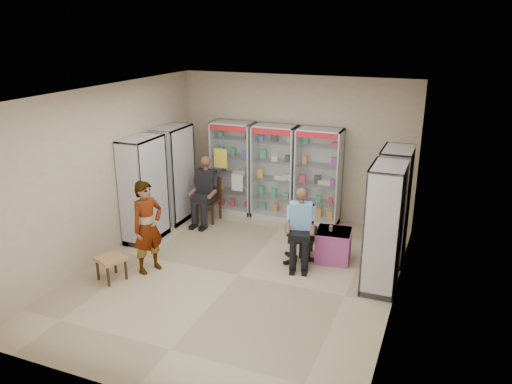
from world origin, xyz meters
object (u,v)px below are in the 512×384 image
at_px(cabinet_back_left, 233,168).
at_px(seated_shopkeeper, 301,228).
at_px(wooden_chair, 208,200).
at_px(cabinet_left_near, 144,190).
at_px(cabinet_right_near, 384,228).
at_px(woven_stool_b, 112,268).
at_px(woven_stool_a, 320,246).
at_px(cabinet_right_far, 393,205).
at_px(cabinet_back_right, 318,177).
at_px(office_chair, 301,235).
at_px(standing_man, 148,227).
at_px(cabinet_left_far, 174,174).
at_px(pink_trunk, 333,245).
at_px(cabinet_back_mid, 274,172).

bearing_deg(cabinet_back_left, seated_shopkeeper, -41.82).
bearing_deg(wooden_chair, cabinet_left_near, -117.61).
height_order(cabinet_right_near, woven_stool_b, cabinet_right_near).
xyz_separation_m(woven_stool_a, woven_stool_b, (-2.92, -2.09, -0.00)).
bearing_deg(cabinet_left_near, cabinet_right_near, 87.43).
bearing_deg(cabinet_right_far, cabinet_back_right, 55.27).
relative_size(cabinet_back_left, cabinet_right_far, 1.00).
bearing_deg(office_chair, standing_man, -164.44).
bearing_deg(standing_man, cabinet_right_far, -40.43).
distance_m(seated_shopkeeper, woven_stool_b, 3.20).
distance_m(cabinet_left_far, seated_shopkeeper, 3.21).
distance_m(cabinet_right_near, office_chair, 1.55).
height_order(cabinet_left_near, pink_trunk, cabinet_left_near).
relative_size(cabinet_back_mid, woven_stool_a, 4.88).
bearing_deg(cabinet_right_near, pink_trunk, 54.56).
bearing_deg(cabinet_right_near, seated_shopkeeper, 76.56).
xyz_separation_m(cabinet_back_right, seated_shopkeeper, (0.21, -1.89, -0.36)).
relative_size(cabinet_left_near, office_chair, 1.98).
bearing_deg(cabinet_right_far, standing_man, 118.31).
bearing_deg(pink_trunk, seated_shopkeeper, -149.62).
bearing_deg(woven_stool_a, standing_man, -147.85).
bearing_deg(cabinet_left_near, cabinet_back_left, 155.39).
relative_size(woven_stool_a, woven_stool_b, 1.02).
xyz_separation_m(cabinet_right_far, cabinet_left_far, (-4.46, 0.20, 0.00)).
distance_m(cabinet_back_mid, standing_man, 3.31).
bearing_deg(cabinet_back_left, standing_man, -92.75).
height_order(cabinet_back_left, wooden_chair, cabinet_back_left).
distance_m(cabinet_back_left, cabinet_right_far, 3.71).
xyz_separation_m(cabinet_back_mid, cabinet_right_near, (2.58, -2.23, 0.00)).
bearing_deg(cabinet_back_mid, pink_trunk, -43.41).
height_order(pink_trunk, standing_man, standing_man).
xyz_separation_m(cabinet_back_left, pink_trunk, (2.63, -1.59, -0.72)).
relative_size(seated_shopkeeper, pink_trunk, 2.22).
relative_size(cabinet_left_near, seated_shopkeeper, 1.55).
bearing_deg(cabinet_left_far, standing_man, 19.69).
bearing_deg(cabinet_back_left, cabinet_right_near, -32.28).
bearing_deg(woven_stool_b, cabinet_back_right, 55.97).
distance_m(woven_stool_a, standing_man, 3.03).
xyz_separation_m(wooden_chair, seated_shopkeeper, (2.36, -1.16, 0.17)).
height_order(office_chair, woven_stool_a, office_chair).
bearing_deg(pink_trunk, cabinet_left_near, -172.94).
bearing_deg(cabinet_back_mid, cabinet_left_far, -153.68).
bearing_deg(cabinet_back_mid, cabinet_back_left, 180.00).
xyz_separation_m(cabinet_back_left, cabinet_back_right, (1.90, 0.00, 0.00)).
relative_size(cabinet_back_left, cabinet_right_near, 1.00).
relative_size(woven_stool_b, standing_man, 0.25).
distance_m(office_chair, pink_trunk, 0.62).
distance_m(cabinet_back_mid, cabinet_back_right, 0.95).
bearing_deg(cabinet_right_far, pink_trunk, 117.02).
xyz_separation_m(cabinet_right_far, woven_stool_a, (-1.16, -0.40, -0.79)).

